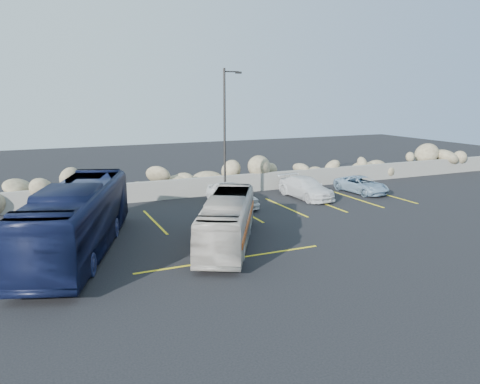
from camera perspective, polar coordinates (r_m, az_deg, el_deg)
name	(u,v)px	position (r m, az deg, el deg)	size (l,w,h in m)	color
ground	(257,257)	(19.30, 2.04, -7.92)	(90.00, 90.00, 0.00)	black
seawall	(174,189)	(30.00, -8.08, 0.36)	(60.00, 0.40, 1.20)	gray
riprap_pile	(168,175)	(31.01, -8.73, 2.03)	(54.00, 2.80, 2.60)	#877658
parking_lines	(288,214)	(26.10, 5.83, -2.67)	(18.16, 9.36, 0.01)	yellow
lamppost	(225,132)	(27.97, -1.78, 7.29)	(1.14, 0.18, 8.00)	#2D2A28
vintage_bus	(227,220)	(20.56, -1.54, -3.49)	(1.82, 7.80, 2.17)	beige
tour_coach	(78,219)	(20.55, -19.20, -3.07)	(2.46, 10.53, 2.93)	#101635
car_a	(232,194)	(27.58, -1.02, -0.30)	(1.69, 4.20, 1.43)	white
car_c	(306,188)	(30.13, 8.02, 0.52)	(1.84, 4.52, 1.31)	white
car_d	(361,185)	(32.43, 14.58, 0.86)	(1.82, 3.96, 1.10)	#89A8C3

